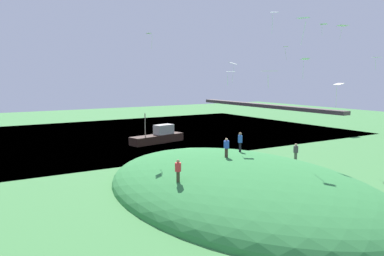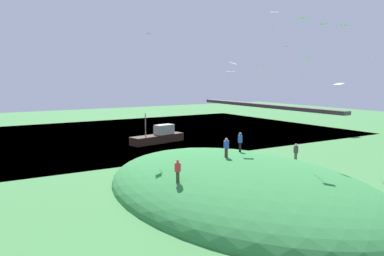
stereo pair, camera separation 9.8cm
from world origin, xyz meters
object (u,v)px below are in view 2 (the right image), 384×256
kite_2 (377,58)px  kite_10 (305,61)px  kite_8 (343,26)px  person_walking_path (296,150)px  kite_1 (303,20)px  kite_3 (274,14)px  kite_4 (230,72)px  kite_6 (286,48)px  kite_12 (149,35)px  person_on_hilltop (226,145)px  kite_5 (233,64)px  kite_7 (338,86)px  person_near_shore (240,140)px  kite_11 (269,72)px  kite_0 (324,25)px  person_with_child (178,168)px  boat_on_lake (159,137)px

kite_2 → kite_10: kite_2 is taller
kite_8 → kite_10: kite_8 is taller
person_walking_path → kite_1: bearing=-61.8°
person_walking_path → kite_3: bearing=-122.5°
kite_2 → kite_4: bearing=-118.2°
kite_2 → kite_4: size_ratio=0.90×
kite_6 → kite_12: 18.06m
person_on_hilltop → kite_5: (-10.96, 9.13, 7.08)m
kite_7 → person_near_shore: bearing=-118.5°
person_near_shore → kite_6: kite_6 is taller
kite_11 → kite_2: bearing=103.0°
person_on_hilltop → kite_4: bearing=-106.9°
kite_2 → kite_4: kite_2 is taller
kite_7 → kite_12: 18.35m
kite_0 → kite_6: 5.03m
kite_2 → kite_11: kite_2 is taller
person_with_child → kite_10: bearing=-140.9°
kite_6 → kite_8: bearing=3.7°
person_with_child → kite_6: size_ratio=1.00×
kite_10 → kite_6: bearing=144.4°
kite_10 → kite_8: bearing=100.0°
person_with_child → kite_6: (-11.38, 21.66, 9.89)m
boat_on_lake → kite_3: bearing=-103.3°
person_near_shore → kite_12: size_ratio=1.17×
boat_on_lake → kite_7: bearing=-93.8°
person_on_hilltop → kite_0: (-6.48, 19.05, 11.75)m
person_with_child → person_on_hilltop: bearing=-130.6°
kite_8 → kite_0: bearing=150.1°
kite_3 → kite_12: bearing=-135.1°
kite_4 → kite_11: bearing=-25.5°
boat_on_lake → kite_11: bearing=-116.8°
person_near_shore → kite_1: 14.61m
kite_1 → kite_5: bearing=152.5°
kite_2 → boat_on_lake: bearing=-161.1°
person_on_hilltop → kite_10: kite_10 is taller
kite_1 → person_near_shore: bearing=159.1°
person_on_hilltop → kite_0: bearing=-137.9°
kite_0 → kite_11: size_ratio=1.11×
person_walking_path → kite_4: size_ratio=1.26×
boat_on_lake → kite_4: size_ratio=6.55×
person_near_shore → kite_11: size_ratio=1.49×
person_on_hilltop → boat_on_lake: bearing=-81.4°
kite_0 → kite_11: bearing=-57.6°
person_walking_path → kite_1: kite_1 is taller
person_walking_path → kite_1: 17.17m
kite_8 → kite_12: bearing=-113.2°
kite_6 → kite_8: (7.59, 0.49, 1.79)m
kite_1 → person_with_child: bearing=-146.4°
boat_on_lake → kite_8: size_ratio=6.21×
kite_6 → kite_7: (11.76, -5.14, -4.28)m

